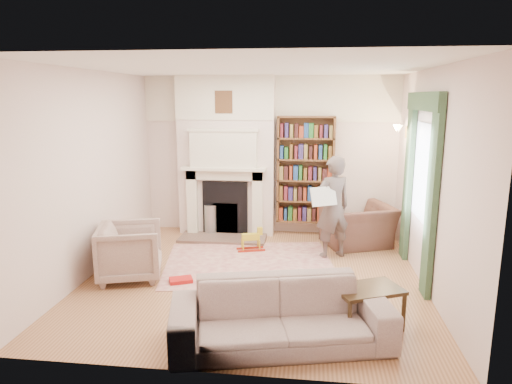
# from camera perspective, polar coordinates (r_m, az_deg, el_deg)

# --- Properties ---
(floor) EXTENTS (4.50, 4.50, 0.00)m
(floor) POSITION_cam_1_polar(r_m,az_deg,el_deg) (6.39, -0.28, -10.61)
(floor) COLOR brown
(floor) RESTS_ON ground
(ceiling) EXTENTS (4.50, 4.50, 0.00)m
(ceiling) POSITION_cam_1_polar(r_m,az_deg,el_deg) (5.92, -0.30, 15.33)
(ceiling) COLOR white
(ceiling) RESTS_ON wall_back
(wall_back) EXTENTS (4.50, 0.00, 4.50)m
(wall_back) POSITION_cam_1_polar(r_m,az_deg,el_deg) (8.21, 1.69, 4.55)
(wall_back) COLOR silver
(wall_back) RESTS_ON floor
(wall_front) EXTENTS (4.50, 0.00, 4.50)m
(wall_front) POSITION_cam_1_polar(r_m,az_deg,el_deg) (3.83, -4.54, -3.96)
(wall_front) COLOR silver
(wall_front) RESTS_ON floor
(wall_left) EXTENTS (0.00, 4.50, 4.50)m
(wall_left) POSITION_cam_1_polar(r_m,az_deg,el_deg) (6.66, -19.88, 2.15)
(wall_left) COLOR silver
(wall_left) RESTS_ON floor
(wall_right) EXTENTS (0.00, 4.50, 4.50)m
(wall_right) POSITION_cam_1_polar(r_m,az_deg,el_deg) (6.14, 21.04, 1.29)
(wall_right) COLOR silver
(wall_right) RESTS_ON floor
(fireplace) EXTENTS (1.70, 0.58, 2.80)m
(fireplace) POSITION_cam_1_polar(r_m,az_deg,el_deg) (8.12, -3.73, 4.36)
(fireplace) COLOR silver
(fireplace) RESTS_ON floor
(bookcase) EXTENTS (1.00, 0.24, 1.85)m
(bookcase) POSITION_cam_1_polar(r_m,az_deg,el_deg) (8.08, 6.20, 2.76)
(bookcase) COLOR brown
(bookcase) RESTS_ON floor
(window) EXTENTS (0.02, 0.90, 1.30)m
(window) POSITION_cam_1_polar(r_m,az_deg,el_deg) (6.51, 20.11, 2.37)
(window) COLOR silver
(window) RESTS_ON wall_right
(curtain_left) EXTENTS (0.07, 0.32, 2.40)m
(curtain_left) POSITION_cam_1_polar(r_m,az_deg,el_deg) (5.88, 21.11, -1.15)
(curtain_left) COLOR #2F4930
(curtain_left) RESTS_ON floor
(curtain_right) EXTENTS (0.07, 0.32, 2.40)m
(curtain_right) POSITION_cam_1_polar(r_m,az_deg,el_deg) (7.22, 18.48, 1.33)
(curtain_right) COLOR #2F4930
(curtain_right) RESTS_ON floor
(pelmet) EXTENTS (0.09, 1.70, 0.24)m
(pelmet) POSITION_cam_1_polar(r_m,az_deg,el_deg) (6.42, 20.31, 10.58)
(pelmet) COLOR #2F4930
(pelmet) RESTS_ON wall_right
(wall_sconce) EXTENTS (0.20, 0.24, 0.24)m
(wall_sconce) POSITION_cam_1_polar(r_m,az_deg,el_deg) (7.49, 16.95, 7.20)
(wall_sconce) COLOR gold
(wall_sconce) RESTS_ON wall_right
(rug) EXTENTS (2.74, 2.28, 0.01)m
(rug) POSITION_cam_1_polar(r_m,az_deg,el_deg) (6.87, -0.87, -8.91)
(rug) COLOR beige
(rug) RESTS_ON floor
(armchair_reading) EXTENTS (1.32, 1.24, 0.69)m
(armchair_reading) POSITION_cam_1_polar(r_m,az_deg,el_deg) (7.77, 12.61, -4.11)
(armchair_reading) COLOR #472625
(armchair_reading) RESTS_ON floor
(armchair_left) EXTENTS (1.03, 1.01, 0.75)m
(armchair_left) POSITION_cam_1_polar(r_m,az_deg,el_deg) (6.48, -15.45, -7.18)
(armchair_left) COLOR #BEB19D
(armchair_left) RESTS_ON floor
(sofa) EXTENTS (2.31, 1.32, 0.63)m
(sofa) POSITION_cam_1_polar(r_m,az_deg,el_deg) (4.70, 3.11, -15.04)
(sofa) COLOR #B0A591
(sofa) RESTS_ON floor
(man_reading) EXTENTS (0.69, 0.60, 1.58)m
(man_reading) POSITION_cam_1_polar(r_m,az_deg,el_deg) (7.04, 9.58, -1.89)
(man_reading) COLOR #554844
(man_reading) RESTS_ON floor
(newspaper) EXTENTS (0.41, 0.29, 0.28)m
(newspaper) POSITION_cam_1_polar(r_m,az_deg,el_deg) (6.80, 8.45, -0.54)
(newspaper) COLOR silver
(newspaper) RESTS_ON man_reading
(coffee_table) EXTENTS (0.82, 0.70, 0.45)m
(coffee_table) POSITION_cam_1_polar(r_m,az_deg,el_deg) (5.18, 13.71, -13.83)
(coffee_table) COLOR #372713
(coffee_table) RESTS_ON floor
(paraffin_heater) EXTENTS (0.26, 0.26, 0.55)m
(paraffin_heater) POSITION_cam_1_polar(r_m,az_deg,el_deg) (8.25, -5.66, -3.44)
(paraffin_heater) COLOR #9D9FA4
(paraffin_heater) RESTS_ON floor
(rocking_horse) EXTENTS (0.47, 0.30, 0.39)m
(rocking_horse) POSITION_cam_1_polar(r_m,az_deg,el_deg) (7.35, -0.67, -5.95)
(rocking_horse) COLOR gold
(rocking_horse) RESTS_ON rug
(board_game) EXTENTS (0.47, 0.47, 0.03)m
(board_game) POSITION_cam_1_polar(r_m,az_deg,el_deg) (6.02, -3.79, -11.83)
(board_game) COLOR #CFCA49
(board_game) RESTS_ON rug
(game_box_lid) EXTENTS (0.35, 0.30, 0.05)m
(game_box_lid) POSITION_cam_1_polar(r_m,az_deg,el_deg) (6.28, -9.37, -10.81)
(game_box_lid) COLOR red
(game_box_lid) RESTS_ON rug
(comic_annuals) EXTENTS (0.60, 0.63, 0.02)m
(comic_annuals) POSITION_cam_1_polar(r_m,az_deg,el_deg) (5.94, 1.26, -12.21)
(comic_annuals) COLOR red
(comic_annuals) RESTS_ON rug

